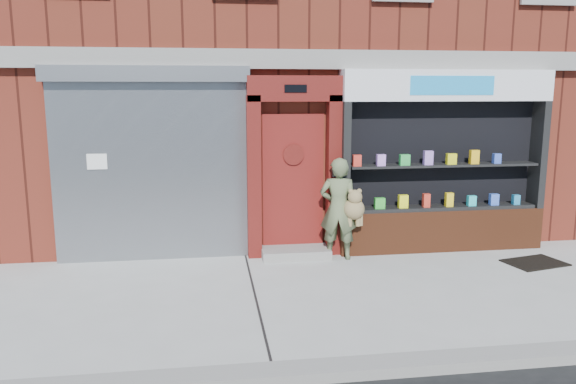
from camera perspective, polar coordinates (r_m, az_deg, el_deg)
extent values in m
plane|color=#9E9E99|center=(7.77, 8.31, -9.97)|extent=(80.00, 80.00, 0.00)
cube|color=gray|center=(5.90, 14.52, -16.48)|extent=(60.00, 0.30, 0.12)
cube|color=#5F1F15|center=(13.21, 1.09, 16.11)|extent=(12.00, 8.00, 8.00)
cube|color=gray|center=(9.16, 5.35, 13.24)|extent=(12.00, 0.16, 0.30)
cube|color=gray|center=(9.05, -13.70, 1.91)|extent=(3.00, 0.10, 2.80)
cube|color=slate|center=(8.90, -14.16, 11.57)|extent=(3.10, 0.30, 0.24)
cube|color=white|center=(9.07, -18.83, 2.94)|extent=(0.30, 0.01, 0.24)
cube|color=#53110E|center=(8.97, -3.49, 1.47)|extent=(0.22, 0.28, 2.60)
cube|color=#53110E|center=(9.17, 4.63, 1.65)|extent=(0.22, 0.28, 2.60)
cube|color=#53110E|center=(8.94, 0.63, 10.47)|extent=(1.50, 0.28, 0.40)
cube|color=black|center=(8.79, 0.78, 10.47)|extent=(0.35, 0.01, 0.12)
cube|color=maroon|center=(9.17, 0.51, 1.05)|extent=(1.00, 0.06, 2.20)
cylinder|color=black|center=(9.07, 0.55, 3.82)|extent=(0.28, 0.02, 0.28)
cylinder|color=#53110E|center=(9.06, 0.56, 3.81)|extent=(0.34, 0.02, 0.34)
cube|color=gray|center=(9.16, 0.75, -6.18)|extent=(1.10, 0.55, 0.15)
cube|color=slate|center=(9.01, 4.85, 2.13)|extent=(0.10, 0.02, 0.18)
cube|color=brown|center=(9.88, 15.17, -3.67)|extent=(3.50, 0.40, 0.70)
cube|color=black|center=(9.11, 5.73, 3.48)|extent=(0.12, 0.40, 1.80)
cube|color=black|center=(10.45, 24.05, 3.52)|extent=(0.12, 0.40, 1.80)
cube|color=black|center=(9.82, 15.09, 3.68)|extent=(3.30, 0.03, 1.80)
cube|color=black|center=(9.79, 15.28, -1.51)|extent=(3.20, 0.36, 0.06)
cube|color=black|center=(9.67, 15.48, 2.66)|extent=(3.20, 0.36, 0.04)
cube|color=white|center=(9.59, 15.86, 10.38)|extent=(3.50, 0.40, 0.50)
cube|color=#1B8ACD|center=(9.41, 16.38, 10.36)|extent=(1.40, 0.01, 0.30)
cube|color=orange|center=(9.20, 6.91, -1.26)|extent=(0.16, 0.09, 0.16)
cube|color=green|center=(9.31, 9.29, -1.14)|extent=(0.17, 0.09, 0.18)
cube|color=#FFFC1A|center=(9.44, 11.61, -0.94)|extent=(0.15, 0.09, 0.22)
cube|color=red|center=(9.58, 13.86, -0.84)|extent=(0.11, 0.09, 0.23)
cube|color=yellow|center=(9.73, 16.04, -0.75)|extent=(0.12, 0.09, 0.23)
cube|color=#29C7CE|center=(9.91, 18.14, -0.84)|extent=(0.14, 0.09, 0.17)
cube|color=blue|center=(10.09, 20.18, -0.72)|extent=(0.15, 0.09, 0.19)
cube|color=teal|center=(10.29, 22.14, -0.72)|extent=(0.11, 0.09, 0.16)
cube|color=red|center=(9.08, 7.01, 3.19)|extent=(0.13, 0.09, 0.18)
cube|color=#C789F7|center=(9.20, 9.42, 3.22)|extent=(0.14, 0.09, 0.18)
cube|color=green|center=(9.33, 11.76, 3.22)|extent=(0.16, 0.09, 0.18)
cube|color=#A77ADC|center=(9.47, 14.05, 3.39)|extent=(0.15, 0.09, 0.23)
cube|color=yellow|center=(9.63, 16.25, 3.24)|extent=(0.16, 0.09, 0.18)
cube|color=yellow|center=(9.80, 18.39, 3.40)|extent=(0.14, 0.09, 0.23)
cube|color=blue|center=(9.99, 20.43, 3.21)|extent=(0.12, 0.09, 0.16)
imported|color=#5B6844|center=(8.96, 5.14, -1.69)|extent=(0.68, 0.55, 1.64)
sphere|color=olive|center=(8.94, 6.70, -1.72)|extent=(0.34, 0.34, 0.34)
sphere|color=olive|center=(8.84, 6.82, -0.50)|extent=(0.23, 0.23, 0.23)
sphere|color=olive|center=(8.81, 6.40, 0.07)|extent=(0.08, 0.08, 0.08)
sphere|color=olive|center=(8.85, 7.26, 0.09)|extent=(0.08, 0.08, 0.08)
cylinder|color=olive|center=(8.95, 5.97, -2.81)|extent=(0.08, 0.08, 0.20)
cylinder|color=olive|center=(9.01, 7.37, -2.76)|extent=(0.08, 0.08, 0.20)
cylinder|color=olive|center=(8.94, 6.29, -2.83)|extent=(0.08, 0.08, 0.20)
cylinder|color=olive|center=(8.97, 7.13, -2.80)|extent=(0.08, 0.08, 0.20)
cube|color=black|center=(9.67, 23.79, -6.59)|extent=(1.00, 0.80, 0.02)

